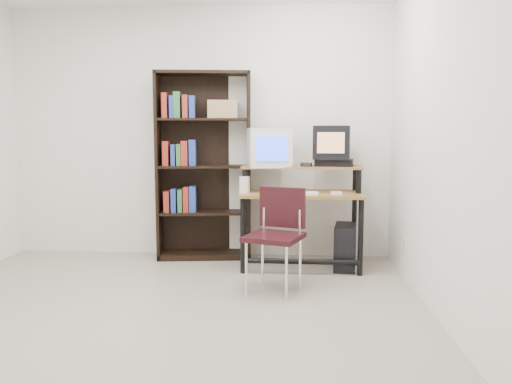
# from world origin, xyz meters

# --- Properties ---
(floor) EXTENTS (4.00, 4.00, 0.01)m
(floor) POSITION_xyz_m (0.00, 0.00, -0.01)
(floor) COLOR #A99F8C
(floor) RESTS_ON ground
(back_wall) EXTENTS (4.00, 0.01, 2.60)m
(back_wall) POSITION_xyz_m (0.00, 2.00, 1.30)
(back_wall) COLOR white
(back_wall) RESTS_ON floor
(right_wall) EXTENTS (0.01, 4.00, 2.60)m
(right_wall) POSITION_xyz_m (2.00, 0.00, 1.30)
(right_wall) COLOR white
(right_wall) RESTS_ON floor
(computer_desk) EXTENTS (1.16, 0.59, 0.98)m
(computer_desk) POSITION_xyz_m (1.07, 1.53, 0.68)
(computer_desk) COLOR olive
(computer_desk) RESTS_ON floor
(crt_monitor) EXTENTS (0.46, 0.47, 0.38)m
(crt_monitor) POSITION_xyz_m (0.75, 1.63, 1.16)
(crt_monitor) COLOR silver
(crt_monitor) RESTS_ON computer_desk
(vcr) EXTENTS (0.40, 0.31, 0.08)m
(vcr) POSITION_xyz_m (1.39, 1.64, 1.01)
(vcr) COLOR black
(vcr) RESTS_ON computer_desk
(crt_tv) EXTENTS (0.38, 0.38, 0.32)m
(crt_tv) POSITION_xyz_m (1.36, 1.64, 1.21)
(crt_tv) COLOR black
(crt_tv) RESTS_ON vcr
(cd_spindle) EXTENTS (0.14, 0.14, 0.05)m
(cd_spindle) POSITION_xyz_m (1.12, 1.55, 0.99)
(cd_spindle) COLOR #26262B
(cd_spindle) RESTS_ON computer_desk
(keyboard) EXTENTS (0.48, 0.24, 0.03)m
(keyboard) POSITION_xyz_m (0.99, 1.36, 0.74)
(keyboard) COLOR silver
(keyboard) RESTS_ON computer_desk
(mousepad) EXTENTS (0.26, 0.23, 0.01)m
(mousepad) POSITION_xyz_m (1.39, 1.40, 0.72)
(mousepad) COLOR black
(mousepad) RESTS_ON computer_desk
(mouse) EXTENTS (0.11, 0.07, 0.03)m
(mouse) POSITION_xyz_m (1.40, 1.40, 0.74)
(mouse) COLOR white
(mouse) RESTS_ON mousepad
(desk_speaker) EXTENTS (0.09, 0.09, 0.17)m
(desk_speaker) POSITION_xyz_m (0.53, 1.45, 0.80)
(desk_speaker) COLOR silver
(desk_speaker) RESTS_ON computer_desk
(pc_tower) EXTENTS (0.26, 0.47, 0.42)m
(pc_tower) POSITION_xyz_m (1.50, 1.52, 0.21)
(pc_tower) COLOR black
(pc_tower) RESTS_ON floor
(school_chair) EXTENTS (0.54, 0.54, 0.85)m
(school_chair) POSITION_xyz_m (0.86, 0.81, 0.52)
(school_chair) COLOR black
(school_chair) RESTS_ON floor
(bookshelf) EXTENTS (0.99, 0.43, 1.92)m
(bookshelf) POSITION_xyz_m (0.06, 1.86, 0.98)
(bookshelf) COLOR black
(bookshelf) RESTS_ON floor
(wall_outlet) EXTENTS (0.02, 0.08, 0.12)m
(wall_outlet) POSITION_xyz_m (1.99, 1.15, 0.30)
(wall_outlet) COLOR beige
(wall_outlet) RESTS_ON right_wall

